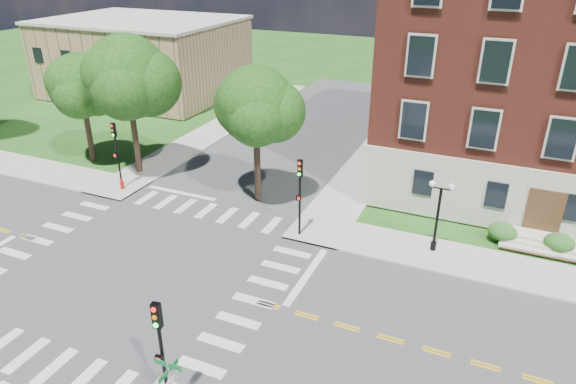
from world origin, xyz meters
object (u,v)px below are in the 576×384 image
at_px(traffic_signal_ne, 300,188).
at_px(fire_hydrant, 122,184).
at_px(twin_lamp_west, 438,212).
at_px(traffic_signal_nw, 116,147).
at_px(street_sign_pole, 170,383).
at_px(traffic_signal_se, 160,344).

relative_size(traffic_signal_ne, fire_hydrant, 6.40).
xyz_separation_m(traffic_signal_ne, twin_lamp_west, (7.64, 1.44, -0.66)).
relative_size(traffic_signal_nw, street_sign_pole, 1.55).
relative_size(traffic_signal_ne, twin_lamp_west, 1.13).
relative_size(traffic_signal_ne, traffic_signal_nw, 1.00).
bearing_deg(street_sign_pole, twin_lamp_west, 67.87).
bearing_deg(twin_lamp_west, fire_hydrant, -178.50).
xyz_separation_m(traffic_signal_ne, fire_hydrant, (-13.98, 0.87, -2.72)).
distance_m(traffic_signal_nw, street_sign_pole, 21.83).
distance_m(traffic_signal_se, fire_hydrant, 20.69).
bearing_deg(street_sign_pole, fire_hydrant, 134.71).
xyz_separation_m(traffic_signal_se, twin_lamp_west, (7.26, 15.20, -0.66)).
distance_m(traffic_signal_ne, twin_lamp_west, 7.81).
bearing_deg(street_sign_pole, traffic_signal_ne, 94.68).
distance_m(traffic_signal_se, street_sign_pole, 1.37).
bearing_deg(twin_lamp_west, traffic_signal_nw, -178.97).
height_order(traffic_signal_se, fire_hydrant, traffic_signal_se).
xyz_separation_m(traffic_signal_ne, traffic_signal_nw, (-14.17, 1.05, 0.00)).
height_order(traffic_signal_se, twin_lamp_west, traffic_signal_se).
height_order(traffic_signal_nw, fire_hydrant, traffic_signal_nw).
bearing_deg(fire_hydrant, traffic_signal_ne, -3.57).
height_order(traffic_signal_se, traffic_signal_ne, same).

